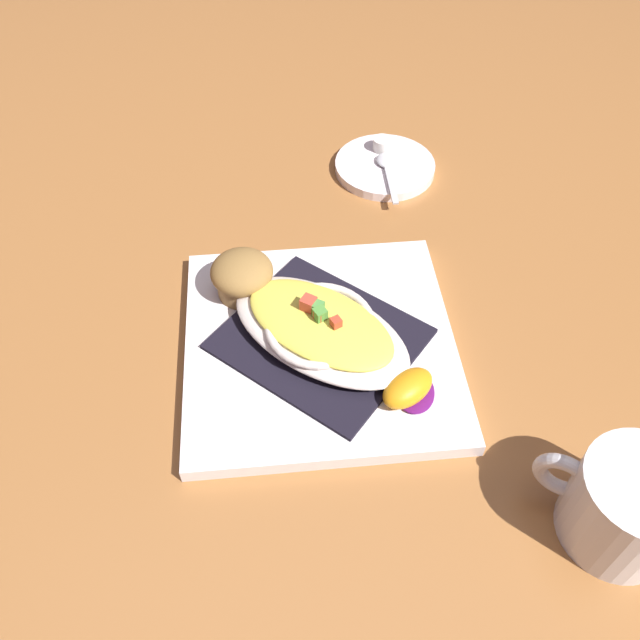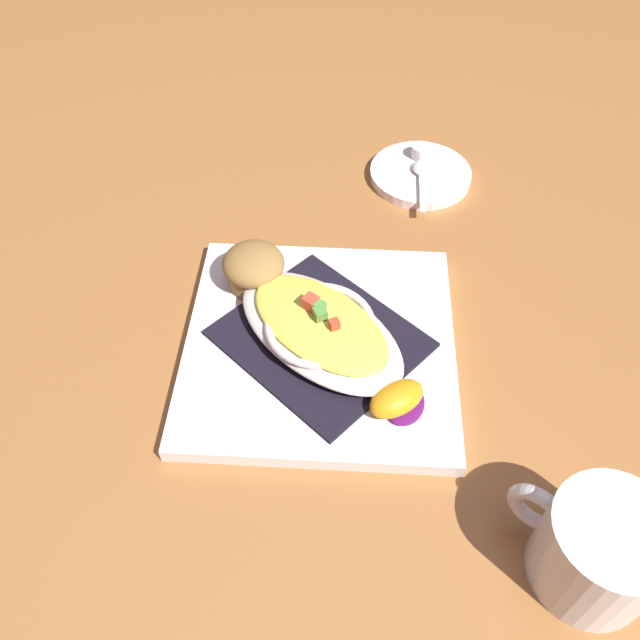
{
  "view_description": "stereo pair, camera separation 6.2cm",
  "coord_description": "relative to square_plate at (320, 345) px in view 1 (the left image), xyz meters",
  "views": [
    {
      "loc": [
        0.38,
        -0.12,
        0.51
      ],
      "look_at": [
        0.0,
        0.0,
        0.05
      ],
      "focal_mm": 37.15,
      "sensor_mm": 36.0,
      "label": 1
    },
    {
      "loc": [
        0.4,
        -0.06,
        0.51
      ],
      "look_at": [
        0.0,
        0.0,
        0.05
      ],
      "focal_mm": 37.15,
      "sensor_mm": 36.0,
      "label": 2
    }
  ],
  "objects": [
    {
      "name": "spoon",
      "position": [
        -0.24,
        0.16,
        0.01
      ],
      "size": [
        0.1,
        0.04,
        0.01
      ],
      "color": "silver",
      "rests_on": "creamer_saucer"
    },
    {
      "name": "muffin",
      "position": [
        -0.08,
        -0.06,
        0.03
      ],
      "size": [
        0.06,
        0.06,
        0.05
      ],
      "color": "olive",
      "rests_on": "square_plate"
    },
    {
      "name": "gratin_dish",
      "position": [
        -0.0,
        -0.0,
        0.03
      ],
      "size": [
        0.21,
        0.2,
        0.04
      ],
      "color": "silver",
      "rests_on": "folded_napkin"
    },
    {
      "name": "square_plate",
      "position": [
        0.0,
        0.0,
        0.0
      ],
      "size": [
        0.31,
        0.31,
        0.02
      ],
      "primitive_type": "cube",
      "rotation": [
        0.0,
        0.0,
        -0.2
      ],
      "color": "white",
      "rests_on": "ground_plane"
    },
    {
      "name": "orange_garnish",
      "position": [
        0.08,
        0.06,
        0.02
      ],
      "size": [
        0.06,
        0.06,
        0.02
      ],
      "color": "#56135D",
      "rests_on": "square_plate"
    },
    {
      "name": "creamer_cup_0",
      "position": [
        -0.28,
        0.17,
        0.01
      ],
      "size": [
        0.02,
        0.02,
        0.02
      ],
      "primitive_type": "cylinder",
      "color": "white",
      "rests_on": "creamer_saucer"
    },
    {
      "name": "creamer_saucer",
      "position": [
        -0.25,
        0.16,
        -0.0
      ],
      "size": [
        0.13,
        0.13,
        0.01
      ],
      "primitive_type": "cylinder",
      "color": "white",
      "rests_on": "ground_plane"
    },
    {
      "name": "ground_plane",
      "position": [
        0.0,
        0.0,
        -0.01
      ],
      "size": [
        2.6,
        2.6,
        0.0
      ],
      "primitive_type": "plane",
      "color": "#9E6433"
    },
    {
      "name": "folded_napkin",
      "position": [
        0.0,
        0.0,
        0.01
      ],
      "size": [
        0.23,
        0.23,
        0.0
      ],
      "primitive_type": "cube",
      "rotation": [
        0.0,
        0.0,
        0.65
      ],
      "color": "black",
      "rests_on": "square_plate"
    },
    {
      "name": "coffee_mug",
      "position": [
        0.24,
        0.17,
        0.03
      ],
      "size": [
        0.1,
        0.1,
        0.08
      ],
      "color": "white",
      "rests_on": "ground_plane"
    }
  ]
}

